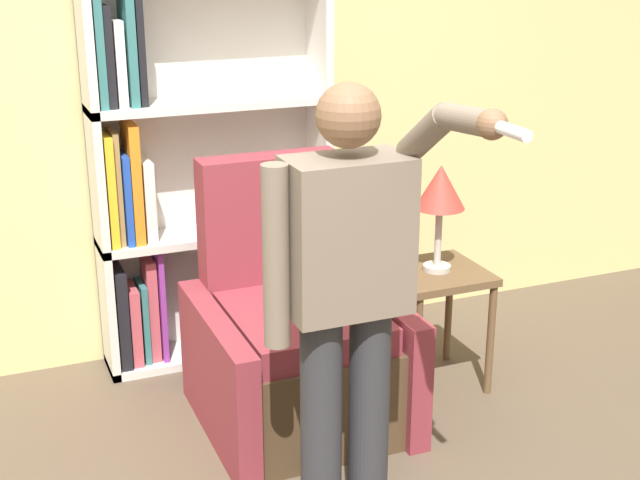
% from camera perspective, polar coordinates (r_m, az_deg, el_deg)
% --- Properties ---
extents(wall_back, '(8.00, 0.06, 2.80)m').
position_cam_1_polar(wall_back, '(4.44, -10.34, 9.93)').
color(wall_back, '#DBCC84').
rests_on(wall_back, ground_plane).
extents(bookcase, '(1.16, 0.28, 1.97)m').
position_cam_1_polar(bookcase, '(4.39, -8.63, 4.04)').
color(bookcase, silver).
rests_on(bookcase, ground_plane).
extents(armchair, '(0.85, 0.89, 1.14)m').
position_cam_1_polar(armchair, '(3.98, -1.70, -6.59)').
color(armchair, '#4C3823').
rests_on(armchair, ground_plane).
extents(person_standing, '(0.57, 0.78, 1.63)m').
position_cam_1_polar(person_standing, '(3.04, 1.77, -3.08)').
color(person_standing, '#2D2D33').
rests_on(person_standing, ground_plane).
extents(side_table, '(0.44, 0.44, 0.59)m').
position_cam_1_polar(side_table, '(4.24, 7.42, -3.21)').
color(side_table, brown).
rests_on(side_table, ground_plane).
extents(table_lamp, '(0.23, 0.23, 0.51)m').
position_cam_1_polar(table_lamp, '(4.09, 7.71, 3.11)').
color(table_lamp, '#B7B2A8').
rests_on(table_lamp, side_table).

